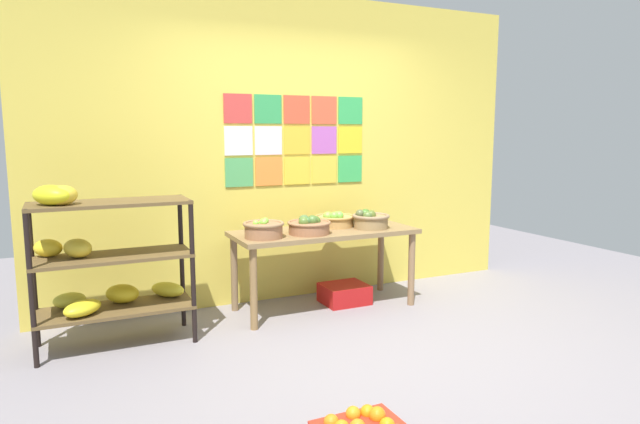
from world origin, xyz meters
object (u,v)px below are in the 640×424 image
Objects in this scene: banana_shelf_unit at (100,259)px; fruit_basket_centre at (309,226)px; fruit_basket_back_left at (264,229)px; fruit_basket_right at (370,219)px; fruit_basket_back_right at (335,220)px; produce_crate_under_table at (344,294)px; display_table at (324,240)px.

banana_shelf_unit is 1.66m from fruit_basket_centre.
fruit_basket_right is at bearing 1.22° from fruit_basket_back_left.
fruit_basket_back_left is 1.01× the size of fruit_basket_right.
fruit_basket_back_right reaches higher than produce_crate_under_table.
banana_shelf_unit is at bearing -176.31° from display_table.
fruit_basket_back_left reaches higher than fruit_basket_back_right.
fruit_basket_back_left is at bearing 0.43° from banana_shelf_unit.
fruit_basket_back_left is 0.80m from fruit_basket_back_right.
banana_shelf_unit is 1.25m from fruit_basket_back_left.
fruit_basket_centre is at bearing -160.62° from produce_crate_under_table.
produce_crate_under_table is at bearing 11.01° from display_table.
fruit_basket_back_left is 1.09m from produce_crate_under_table.
fruit_basket_back_right is at bearing 17.14° from fruit_basket_back_left.
fruit_basket_back_right is at bearing 138.41° from fruit_basket_right.
fruit_basket_centre is (1.65, 0.02, 0.12)m from banana_shelf_unit.
fruit_basket_right is at bearing -12.16° from display_table.
banana_shelf_unit reaches higher than fruit_basket_back_left.
banana_shelf_unit reaches higher than display_table.
produce_crate_under_table is (0.23, 0.04, -0.53)m from display_table.
banana_shelf_unit is at bearing -179.44° from fruit_basket_centre.
fruit_basket_back_right is at bearing 32.68° from fruit_basket_centre.
produce_crate_under_table is (0.42, 0.15, -0.68)m from fruit_basket_centre.
banana_shelf_unit is 2.03m from fruit_basket_back_right.
display_table is 0.26m from fruit_basket_back_right.
display_table is at bearing -142.75° from fruit_basket_back_right.
fruit_basket_centre is (0.41, 0.01, -0.00)m from fruit_basket_back_left.
banana_shelf_unit is 2.99× the size of produce_crate_under_table.
display_table is at bearing 28.27° from fruit_basket_centre.
produce_crate_under_table is at bearing 144.25° from fruit_basket_right.
fruit_basket_right reaches higher than fruit_basket_back_left.
fruit_basket_centre is 0.91× the size of produce_crate_under_table.
display_table is 4.82× the size of fruit_basket_right.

